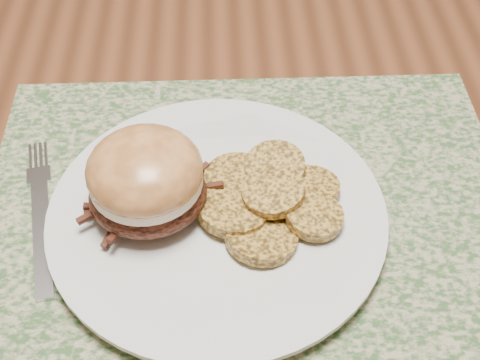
% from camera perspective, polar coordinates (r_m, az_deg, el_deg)
% --- Properties ---
extents(dining_table, '(1.50, 0.90, 0.75)m').
position_cam_1_polar(dining_table, '(0.78, 18.42, 3.54)').
color(dining_table, brown).
rests_on(dining_table, ground).
extents(placemat, '(0.45, 0.33, 0.00)m').
position_cam_1_polar(placemat, '(0.57, 0.71, -2.01)').
color(placemat, '#35562C').
rests_on(placemat, dining_table).
extents(dinner_plate, '(0.26, 0.26, 0.02)m').
position_cam_1_polar(dinner_plate, '(0.55, -1.96, -3.13)').
color(dinner_plate, silver).
rests_on(dinner_plate, placemat).
extents(pork_sandwich, '(0.10, 0.10, 0.07)m').
position_cam_1_polar(pork_sandwich, '(0.52, -8.02, -0.01)').
color(pork_sandwich, black).
rests_on(pork_sandwich, dinner_plate).
extents(roasted_potatoes, '(0.13, 0.14, 0.03)m').
position_cam_1_polar(roasted_potatoes, '(0.54, 2.46, -1.58)').
color(roasted_potatoes, '#B98936').
rests_on(roasted_potatoes, dinner_plate).
extents(fork, '(0.05, 0.17, 0.00)m').
position_cam_1_polar(fork, '(0.58, -16.63, -2.70)').
color(fork, silver).
rests_on(fork, placemat).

